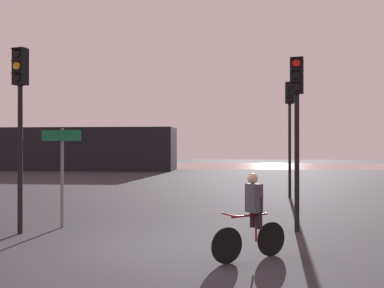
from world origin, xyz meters
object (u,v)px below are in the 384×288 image
(traffic_light_near_left, at_px, (20,105))
(traffic_light_far_right, at_px, (290,118))
(direction_sign_post, at_px, (62,163))
(traffic_light_near_right, at_px, (297,110))
(cyclist, at_px, (252,216))
(distant_building, at_px, (86,149))

(traffic_light_near_left, height_order, traffic_light_far_right, traffic_light_far_right)
(direction_sign_post, bearing_deg, traffic_light_near_right, -174.81)
(direction_sign_post, xyz_separation_m, cyclist, (4.82, -2.72, -0.88))
(traffic_light_near_left, bearing_deg, traffic_light_near_right, -158.40)
(distant_building, distance_m, traffic_light_near_left, 28.38)
(traffic_light_far_right, distance_m, direction_sign_post, 10.06)
(traffic_light_near_right, bearing_deg, direction_sign_post, 11.84)
(traffic_light_near_right, xyz_separation_m, traffic_light_far_right, (0.79, 7.20, 0.29))
(cyclist, bearing_deg, traffic_light_near_right, -60.55)
(direction_sign_post, bearing_deg, cyclist, 155.85)
(distant_building, bearing_deg, traffic_light_far_right, -51.20)
(traffic_light_near_left, bearing_deg, direction_sign_post, -114.21)
(traffic_light_far_right, bearing_deg, direction_sign_post, 37.55)
(traffic_light_far_right, xyz_separation_m, direction_sign_post, (-6.84, -7.19, -1.62))
(traffic_light_far_right, height_order, direction_sign_post, traffic_light_far_right)
(distant_building, distance_m, traffic_light_near_right, 30.17)
(distant_building, xyz_separation_m, cyclist, (13.39, -29.08, -1.06))
(distant_building, xyz_separation_m, direction_sign_post, (8.57, -26.36, -0.19))
(cyclist, bearing_deg, direction_sign_post, 24.43)
(traffic_light_near_right, distance_m, cyclist, 3.70)
(traffic_light_near_left, relative_size, traffic_light_far_right, 0.94)
(traffic_light_near_right, height_order, traffic_light_far_right, traffic_light_far_right)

